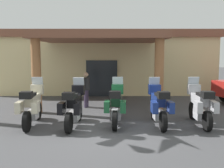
{
  "coord_description": "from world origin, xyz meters",
  "views": [
    {
      "loc": [
        0.11,
        -8.2,
        2.45
      ],
      "look_at": [
        0.46,
        2.65,
        1.2
      ],
      "focal_mm": 41.51,
      "sensor_mm": 36.0,
      "label": 1
    }
  ],
  "objects_px": {
    "motorcycle_green": "(116,105)",
    "pedestrian": "(86,87)",
    "motorcycle_blue": "(159,105)",
    "motel_building": "(103,61)",
    "motorcycle_black": "(74,106)",
    "motorcycle_silver": "(200,105)",
    "motorcycle_cream": "(32,105)"
  },
  "relations": [
    {
      "from": "motorcycle_green",
      "to": "pedestrian",
      "type": "bearing_deg",
      "value": 28.65
    },
    {
      "from": "motorcycle_blue",
      "to": "motel_building",
      "type": "bearing_deg",
      "value": 12.09
    },
    {
      "from": "motorcycle_black",
      "to": "pedestrian",
      "type": "distance_m",
      "value": 3.26
    },
    {
      "from": "pedestrian",
      "to": "motorcycle_silver",
      "type": "bearing_deg",
      "value": -18.19
    },
    {
      "from": "motel_building",
      "to": "motorcycle_blue",
      "type": "height_order",
      "value": "motel_building"
    },
    {
      "from": "pedestrian",
      "to": "motel_building",
      "type": "bearing_deg",
      "value": 101.81
    },
    {
      "from": "motorcycle_green",
      "to": "motorcycle_silver",
      "type": "xyz_separation_m",
      "value": [
        2.9,
        -0.16,
        0.0
      ]
    },
    {
      "from": "motorcycle_black",
      "to": "motorcycle_silver",
      "type": "relative_size",
      "value": 1.0
    },
    {
      "from": "motorcycle_black",
      "to": "motorcycle_blue",
      "type": "relative_size",
      "value": 1.0
    },
    {
      "from": "motorcycle_cream",
      "to": "motorcycle_green",
      "type": "distance_m",
      "value": 2.9
    },
    {
      "from": "motorcycle_blue",
      "to": "motorcycle_silver",
      "type": "distance_m",
      "value": 1.45
    },
    {
      "from": "motorcycle_green",
      "to": "pedestrian",
      "type": "relative_size",
      "value": 1.36
    },
    {
      "from": "motorcycle_green",
      "to": "pedestrian",
      "type": "xyz_separation_m",
      "value": [
        -1.25,
        3.02,
        0.24
      ]
    },
    {
      "from": "motorcycle_black",
      "to": "motorcycle_blue",
      "type": "xyz_separation_m",
      "value": [
        2.9,
        0.06,
        0.0
      ]
    },
    {
      "from": "motel_building",
      "to": "motorcycle_silver",
      "type": "relative_size",
      "value": 6.46
    },
    {
      "from": "motorcycle_blue",
      "to": "motorcycle_silver",
      "type": "bearing_deg",
      "value": -89.58
    },
    {
      "from": "motorcycle_black",
      "to": "motorcycle_green",
      "type": "xyz_separation_m",
      "value": [
        1.45,
        0.22,
        0.0
      ]
    },
    {
      "from": "motel_building",
      "to": "motorcycle_blue",
      "type": "xyz_separation_m",
      "value": [
        1.91,
        -9.18,
        -1.3
      ]
    },
    {
      "from": "motorcycle_blue",
      "to": "pedestrian",
      "type": "relative_size",
      "value": 1.36
    },
    {
      "from": "motorcycle_green",
      "to": "pedestrian",
      "type": "distance_m",
      "value": 3.28
    },
    {
      "from": "motorcycle_black",
      "to": "motorcycle_silver",
      "type": "height_order",
      "value": "same"
    },
    {
      "from": "motorcycle_black",
      "to": "motorcycle_blue",
      "type": "height_order",
      "value": "same"
    },
    {
      "from": "motorcycle_cream",
      "to": "motorcycle_blue",
      "type": "height_order",
      "value": "same"
    },
    {
      "from": "motorcycle_green",
      "to": "motorcycle_silver",
      "type": "relative_size",
      "value": 1.0
    },
    {
      "from": "motorcycle_cream",
      "to": "motorcycle_green",
      "type": "relative_size",
      "value": 1.0
    },
    {
      "from": "motel_building",
      "to": "pedestrian",
      "type": "height_order",
      "value": "motel_building"
    },
    {
      "from": "motorcycle_black",
      "to": "motel_building",
      "type": "bearing_deg",
      "value": -0.11
    },
    {
      "from": "motorcycle_green",
      "to": "motorcycle_silver",
      "type": "height_order",
      "value": "same"
    },
    {
      "from": "motorcycle_cream",
      "to": "motorcycle_blue",
      "type": "bearing_deg",
      "value": -93.15
    },
    {
      "from": "motorcycle_blue",
      "to": "motorcycle_silver",
      "type": "relative_size",
      "value": 1.0
    },
    {
      "from": "motorcycle_cream",
      "to": "motorcycle_green",
      "type": "xyz_separation_m",
      "value": [
        2.9,
        0.02,
        0.0
      ]
    },
    {
      "from": "motel_building",
      "to": "pedestrian",
      "type": "relative_size",
      "value": 8.77
    }
  ]
}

